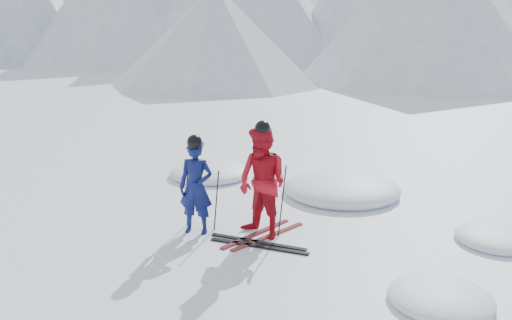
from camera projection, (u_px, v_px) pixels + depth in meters
The scene contains 12 objects.
ground at pixel (330, 243), 9.03m from camera, with size 160.00×160.00×0.00m, color white.
skier_blue at pixel (196, 188), 9.27m from camera, with size 0.60×0.39×1.63m, color #0D1651.
skier_red at pixel (262, 183), 9.07m from camera, with size 0.93×0.72×1.91m, color #B50E1D.
pole_blue_left at pixel (187, 197), 9.61m from camera, with size 0.02×0.02×1.09m, color black.
pole_blue_right at pixel (216, 201), 9.44m from camera, with size 0.02×0.02×1.09m, color black.
pole_red_left at pixel (254, 194), 9.51m from camera, with size 0.02×0.02×1.27m, color black.
pole_red_right at pixel (282, 201), 9.14m from camera, with size 0.02×0.02×1.27m, color black.
ski_worn_left at pixel (256, 234), 9.37m from camera, with size 0.09×1.70×0.03m, color black.
ski_worn_right at pixel (268, 236), 9.25m from camera, with size 0.09×1.70×0.03m, color black.
ski_loose_a at pixel (258, 242), 9.02m from camera, with size 0.09×1.70×0.03m, color black.
ski_loose_b at pixel (259, 246), 8.84m from camera, with size 0.09×1.70×0.03m, color black.
snow_lumps at pixel (322, 199), 11.23m from camera, with size 8.03×5.65×0.54m.
Camera 1 is at (3.01, -7.93, 3.60)m, focal length 38.00 mm.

